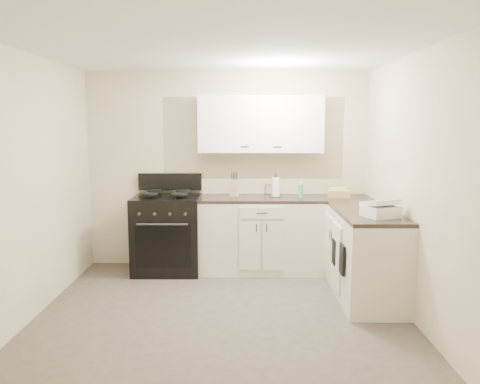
{
  "coord_description": "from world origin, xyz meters",
  "views": [
    {
      "loc": [
        0.19,
        -4.25,
        1.83
      ],
      "look_at": [
        0.17,
        0.85,
        1.1
      ],
      "focal_mm": 35.0,
      "sensor_mm": 36.0,
      "label": 1
    }
  ],
  "objects_px": {
    "stove": "(168,235)",
    "countertop_grill": "(380,211)",
    "wicker_basket": "(339,194)",
    "knife_block": "(234,188)",
    "paper_towel": "(276,187)"
  },
  "relations": [
    {
      "from": "stove",
      "to": "paper_towel",
      "type": "height_order",
      "value": "paper_towel"
    },
    {
      "from": "countertop_grill",
      "to": "wicker_basket",
      "type": "bearing_deg",
      "value": 76.61
    },
    {
      "from": "stove",
      "to": "wicker_basket",
      "type": "bearing_deg",
      "value": 0.83
    },
    {
      "from": "knife_block",
      "to": "paper_towel",
      "type": "relative_size",
      "value": 0.88
    },
    {
      "from": "stove",
      "to": "knife_block",
      "type": "bearing_deg",
      "value": 7.4
    },
    {
      "from": "stove",
      "to": "countertop_grill",
      "type": "bearing_deg",
      "value": -28.16
    },
    {
      "from": "paper_towel",
      "to": "countertop_grill",
      "type": "bearing_deg",
      "value": -54.11
    },
    {
      "from": "countertop_grill",
      "to": "knife_block",
      "type": "bearing_deg",
      "value": 117.21
    },
    {
      "from": "wicker_basket",
      "to": "countertop_grill",
      "type": "relative_size",
      "value": 0.89
    },
    {
      "from": "wicker_basket",
      "to": "knife_block",
      "type": "bearing_deg",
      "value": 176.58
    },
    {
      "from": "stove",
      "to": "countertop_grill",
      "type": "xyz_separation_m",
      "value": [
        2.29,
        -1.23,
        0.53
      ]
    },
    {
      "from": "paper_towel",
      "to": "wicker_basket",
      "type": "xyz_separation_m",
      "value": [
        0.78,
        -0.03,
        -0.08
      ]
    },
    {
      "from": "wicker_basket",
      "to": "stove",
      "type": "bearing_deg",
      "value": -179.17
    },
    {
      "from": "knife_block",
      "to": "paper_towel",
      "type": "bearing_deg",
      "value": 12.44
    },
    {
      "from": "paper_towel",
      "to": "stove",
      "type": "bearing_deg",
      "value": -177.31
    }
  ]
}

